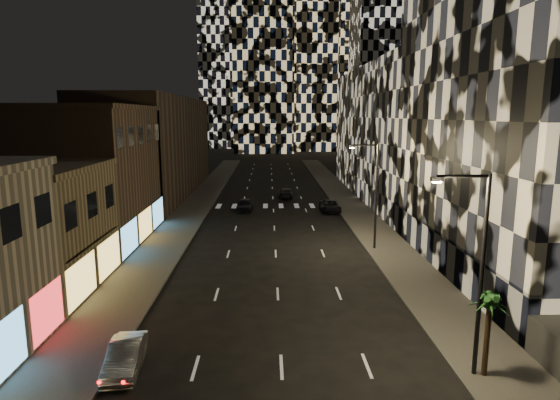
{
  "coord_description": "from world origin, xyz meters",
  "views": [
    {
      "loc": [
        -0.55,
        -8.98,
        11.56
      ],
      "look_at": [
        0.18,
        21.38,
        6.0
      ],
      "focal_mm": 30.0,
      "sensor_mm": 36.0,
      "label": 1
    }
  ],
  "objects_px": {
    "streetlight_near": "(477,262)",
    "car_dark_midlane": "(245,205)",
    "streetlight_far": "(374,189)",
    "car_dark_oncoming": "(286,193)",
    "palm_tree": "(489,308)",
    "car_silver_parked": "(125,356)",
    "car_dark_rightlane": "(330,206)"
  },
  "relations": [
    {
      "from": "streetlight_far",
      "to": "car_dark_midlane",
      "type": "xyz_separation_m",
      "value": [
        -11.85,
        17.11,
        -4.63
      ]
    },
    {
      "from": "car_silver_parked",
      "to": "palm_tree",
      "type": "height_order",
      "value": "palm_tree"
    },
    {
      "from": "streetlight_near",
      "to": "car_dark_rightlane",
      "type": "bearing_deg",
      "value": 92.37
    },
    {
      "from": "palm_tree",
      "to": "streetlight_near",
      "type": "bearing_deg",
      "value": 169.24
    },
    {
      "from": "car_dark_midlane",
      "to": "car_dark_rightlane",
      "type": "bearing_deg",
      "value": -0.92
    },
    {
      "from": "streetlight_near",
      "to": "car_silver_parked",
      "type": "bearing_deg",
      "value": 176.68
    },
    {
      "from": "streetlight_near",
      "to": "car_dark_midlane",
      "type": "bearing_deg",
      "value": 107.72
    },
    {
      "from": "streetlight_far",
      "to": "car_silver_parked",
      "type": "relative_size",
      "value": 2.22
    },
    {
      "from": "palm_tree",
      "to": "car_dark_rightlane",
      "type": "bearing_deg",
      "value": 93.38
    },
    {
      "from": "streetlight_near",
      "to": "car_dark_oncoming",
      "type": "relative_size",
      "value": 1.97
    },
    {
      "from": "car_dark_midlane",
      "to": "car_dark_rightlane",
      "type": "height_order",
      "value": "car_dark_midlane"
    },
    {
      "from": "streetlight_far",
      "to": "car_dark_oncoming",
      "type": "relative_size",
      "value": 1.97
    },
    {
      "from": "car_dark_midlane",
      "to": "palm_tree",
      "type": "xyz_separation_m",
      "value": [
        12.5,
        -37.23,
        2.58
      ]
    },
    {
      "from": "car_silver_parked",
      "to": "car_dark_midlane",
      "type": "xyz_separation_m",
      "value": [
        3.65,
        36.21,
        0.06
      ]
    },
    {
      "from": "car_dark_rightlane",
      "to": "streetlight_far",
      "type": "bearing_deg",
      "value": -84.96
    },
    {
      "from": "streetlight_near",
      "to": "car_dark_midlane",
      "type": "relative_size",
      "value": 2.11
    },
    {
      "from": "car_silver_parked",
      "to": "car_dark_midlane",
      "type": "relative_size",
      "value": 0.95
    },
    {
      "from": "car_silver_parked",
      "to": "streetlight_near",
      "type": "bearing_deg",
      "value": -8.52
    },
    {
      "from": "streetlight_far",
      "to": "car_dark_oncoming",
      "type": "distance_m",
      "value": 27.24
    },
    {
      "from": "car_dark_oncoming",
      "to": "car_dark_rightlane",
      "type": "bearing_deg",
      "value": 119.31
    },
    {
      "from": "streetlight_far",
      "to": "palm_tree",
      "type": "xyz_separation_m",
      "value": [
        0.65,
        -20.12,
        -2.05
      ]
    },
    {
      "from": "car_dark_midlane",
      "to": "palm_tree",
      "type": "bearing_deg",
      "value": -67.58
    },
    {
      "from": "streetlight_far",
      "to": "car_silver_parked",
      "type": "distance_m",
      "value": 25.04
    },
    {
      "from": "streetlight_far",
      "to": "palm_tree",
      "type": "height_order",
      "value": "streetlight_far"
    },
    {
      "from": "streetlight_far",
      "to": "palm_tree",
      "type": "relative_size",
      "value": 2.35
    },
    {
      "from": "car_silver_parked",
      "to": "car_dark_rightlane",
      "type": "xyz_separation_m",
      "value": [
        14.0,
        35.34,
        0.01
      ]
    },
    {
      "from": "streetlight_near",
      "to": "car_silver_parked",
      "type": "height_order",
      "value": "streetlight_near"
    },
    {
      "from": "car_dark_rightlane",
      "to": "palm_tree",
      "type": "bearing_deg",
      "value": -86.87
    },
    {
      "from": "car_dark_midlane",
      "to": "palm_tree",
      "type": "distance_m",
      "value": 39.36
    },
    {
      "from": "streetlight_near",
      "to": "car_dark_rightlane",
      "type": "distance_m",
      "value": 36.57
    },
    {
      "from": "streetlight_far",
      "to": "car_dark_oncoming",
      "type": "bearing_deg",
      "value": 103.9
    },
    {
      "from": "streetlight_near",
      "to": "palm_tree",
      "type": "relative_size",
      "value": 2.35
    }
  ]
}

